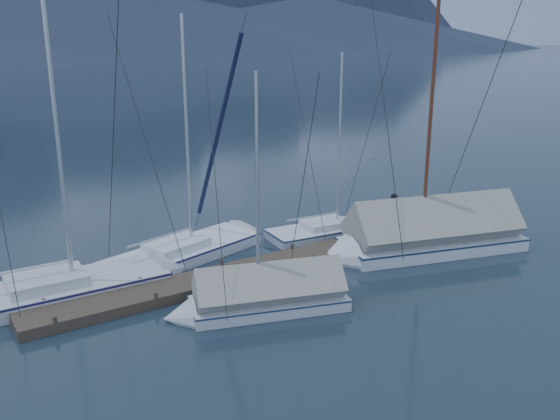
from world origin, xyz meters
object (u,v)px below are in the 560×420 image
at_px(sailboat_covered_far, 255,299).
at_px(person, 393,213).
at_px(sailboat_open_right, 346,229).
at_px(sailboat_open_mid, 202,248).
at_px(sailboat_open_left, 91,285).
at_px(sailboat_covered_near, 418,239).

bearing_deg(sailboat_covered_far, person, 18.00).
relative_size(sailboat_open_right, sailboat_covered_far, 1.04).
height_order(sailboat_open_mid, person, sailboat_open_mid).
bearing_deg(sailboat_open_left, sailboat_open_mid, 16.14).
relative_size(sailboat_open_mid, sailboat_covered_near, 0.90).
xyz_separation_m(sailboat_covered_far, person, (8.13, 2.64, 0.78)).
xyz_separation_m(sailboat_open_left, sailboat_covered_far, (3.79, -4.24, 0.20)).
distance_m(sailboat_open_mid, sailboat_open_right, 6.34).
relative_size(sailboat_open_left, sailboat_covered_near, 0.97).
relative_size(sailboat_open_right, person, 5.00).
distance_m(sailboat_open_left, person, 12.07).
bearing_deg(sailboat_open_mid, sailboat_covered_near, -32.88).
bearing_deg(sailboat_open_right, sailboat_open_left, -178.86).
bearing_deg(sailboat_open_right, person, -61.30).
xyz_separation_m(sailboat_open_left, person, (11.92, -1.60, 0.98)).
bearing_deg(sailboat_covered_far, sailboat_open_right, 31.99).
xyz_separation_m(sailboat_open_left, sailboat_open_right, (10.93, 0.22, -0.04)).
bearing_deg(sailboat_covered_near, person, 83.71).
bearing_deg(sailboat_covered_far, sailboat_covered_near, 7.45).
bearing_deg(sailboat_open_mid, sailboat_open_left, -163.86).
bearing_deg(sailboat_open_left, sailboat_covered_far, -48.19).
bearing_deg(sailboat_open_mid, sailboat_covered_far, -99.17).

